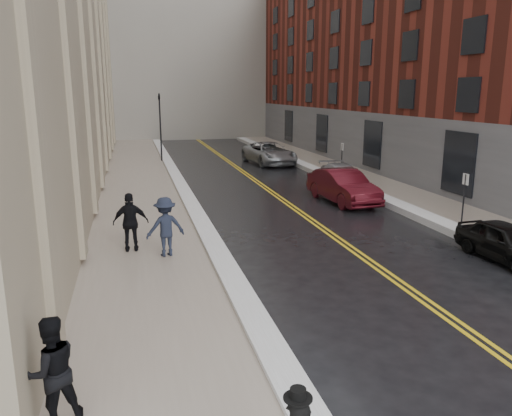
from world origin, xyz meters
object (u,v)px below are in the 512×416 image
car_maroon (343,186)px  pedestrian_b (165,227)px  car_silver_far (269,153)px  pedestrian_a (51,371)px  car_silver_near (342,176)px  pedestrian_c (131,222)px  car_black (507,242)px

car_maroon → pedestrian_b: 11.23m
car_silver_far → pedestrian_b: 22.36m
car_silver_far → pedestrian_a: (-11.44, -28.50, 0.25)m
car_silver_near → pedestrian_c: pedestrian_c is taller
car_maroon → car_silver_near: 4.08m
car_silver_far → car_maroon: bearing=-97.3°
car_maroon → car_silver_far: size_ratio=0.85×
car_black → car_silver_near: size_ratio=0.83×
car_maroon → pedestrian_a: 18.60m
car_silver_far → pedestrian_a: size_ratio=3.19×
car_black → pedestrian_c: pedestrian_c is taller
pedestrian_b → pedestrian_a: bearing=61.6°
car_maroon → pedestrian_c: size_ratio=2.50×
pedestrian_b → car_maroon: bearing=-156.1°
car_silver_far → pedestrian_b: pedestrian_b is taller
car_black → car_silver_far: bearing=91.8°
car_silver_near → pedestrian_c: (-11.74, -9.61, 0.49)m
car_silver_far → car_black: bearing=-93.3°
car_silver_far → pedestrian_a: bearing=-119.0°
pedestrian_a → pedestrian_c: size_ratio=0.92×
car_maroon → car_silver_near: car_maroon is taller
car_black → pedestrian_a: 14.04m
car_maroon → car_silver_far: (0.04, 13.80, -0.00)m
car_silver_near → car_silver_far: 10.18m
pedestrian_a → pedestrian_c: (1.26, 8.84, 0.08)m
car_silver_far → pedestrian_b: (-9.10, -20.43, 0.31)m
car_maroon → pedestrian_c: 11.72m
car_silver_far → pedestrian_a: pedestrian_a is taller
car_black → car_maroon: size_ratio=0.75×
car_black → pedestrian_c: bearing=161.2°
car_maroon → car_silver_near: (1.60, 3.75, -0.16)m
pedestrian_b → car_black: bearing=153.1°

